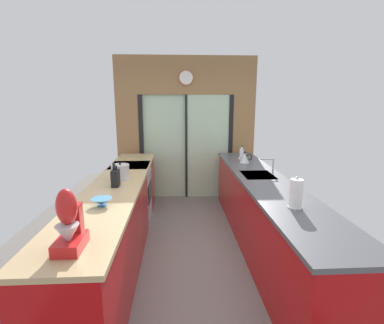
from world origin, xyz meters
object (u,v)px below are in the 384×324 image
object	(u,v)px
kettle	(245,158)
soap_bottle	(242,154)
stand_mixer	(69,226)
oven_range	(131,194)
mixing_bowl	(102,202)
paper_towel_roll	(296,194)
stock_pot	(120,172)
knife_block	(115,178)

from	to	relation	value
kettle	soap_bottle	bearing A→B (deg)	90.49
stand_mixer	kettle	distance (m)	3.15
oven_range	mixing_bowl	xyz separation A→B (m)	(0.02, -1.75, 0.50)
stand_mixer	paper_towel_roll	world-z (taller)	stand_mixer
stock_pot	paper_towel_roll	bearing A→B (deg)	-30.88
mixing_bowl	kettle	world-z (taller)	kettle
oven_range	stand_mixer	size ratio (longest dim) A/B	2.19
kettle	oven_range	bearing A→B (deg)	-177.99
knife_block	soap_bottle	world-z (taller)	knife_block
knife_block	paper_towel_roll	size ratio (longest dim) A/B	0.88
oven_range	soap_bottle	world-z (taller)	soap_bottle
oven_range	kettle	world-z (taller)	kettle
stock_pot	soap_bottle	size ratio (longest dim) A/B	0.94
oven_range	knife_block	world-z (taller)	knife_block
oven_range	paper_towel_roll	world-z (taller)	paper_towel_roll
stand_mixer	stock_pot	bearing A→B (deg)	90.00
knife_block	stand_mixer	xyz separation A→B (m)	(0.00, -1.41, 0.06)
stock_pot	oven_range	bearing A→B (deg)	91.27
oven_range	knife_block	distance (m)	1.26
mixing_bowl	stock_pot	distance (m)	0.91
stand_mixer	soap_bottle	bearing A→B (deg)	57.71
knife_block	mixing_bowl	bearing A→B (deg)	-90.00
knife_block	soap_bottle	bearing A→B (deg)	38.29
kettle	paper_towel_roll	xyz separation A→B (m)	(-0.00, -1.96, 0.06)
soap_bottle	mixing_bowl	bearing A→B (deg)	-131.29
stock_pot	kettle	xyz separation A→B (m)	(1.78, 0.90, -0.02)
kettle	knife_block	bearing A→B (deg)	-146.31
mixing_bowl	stock_pot	bearing A→B (deg)	90.00
mixing_bowl	knife_block	size ratio (longest dim) A/B	0.72
oven_range	paper_towel_roll	size ratio (longest dim) A/B	3.07
kettle	paper_towel_roll	distance (m)	1.96
mixing_bowl	soap_bottle	world-z (taller)	soap_bottle
oven_range	soap_bottle	xyz separation A→B (m)	(1.80, 0.28, 0.57)
oven_range	mixing_bowl	bearing A→B (deg)	-89.40
oven_range	stand_mixer	distance (m)	2.61
stock_pot	mixing_bowl	bearing A→B (deg)	-90.00
oven_range	knife_block	bearing A→B (deg)	-89.06
soap_bottle	oven_range	bearing A→B (deg)	-171.13
oven_range	stock_pot	xyz separation A→B (m)	(0.02, -0.83, 0.56)
oven_range	stand_mixer	world-z (taller)	stand_mixer
oven_range	mixing_bowl	world-z (taller)	mixing_bowl
mixing_bowl	stand_mixer	xyz separation A→B (m)	(0.00, -0.79, 0.12)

